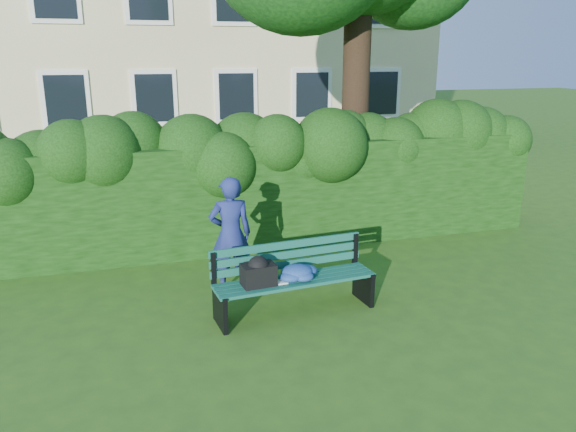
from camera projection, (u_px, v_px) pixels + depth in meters
name	position (u px, v px, depth m)	size (l,w,h in m)	color
ground	(300.00, 292.00, 7.88)	(80.00, 80.00, 0.00)	#2E541A
hedge	(261.00, 194.00, 9.66)	(10.00, 1.00, 1.80)	black
park_bench	(287.00, 276.00, 7.12)	(2.13, 0.75, 0.89)	#0D453A
man_reading	(231.00, 234.00, 7.77)	(0.60, 0.39, 1.64)	navy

